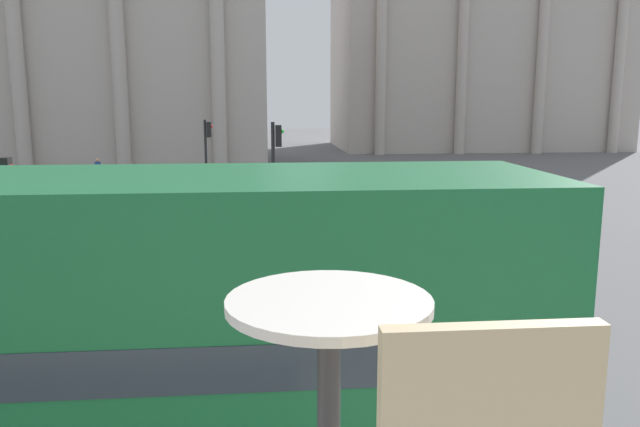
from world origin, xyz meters
name	(u,v)px	position (x,y,z in m)	size (l,w,h in m)	color
double_decker_bus	(13,342)	(-1.70, 4.44, 2.21)	(11.42, 2.68, 3.97)	black
cafe_dining_table	(329,362)	(1.15, -0.35, 3.99)	(0.60, 0.60, 0.73)	#2D2D30
plaza_building_right	(474,30)	(21.70, 59.45, 11.38)	(27.15, 16.18, 22.75)	#BCB2A8
traffic_light_near	(4,221)	(-3.93, 9.99, 2.47)	(0.42, 0.24, 3.78)	black
traffic_light_mid	(276,165)	(1.37, 18.31, 2.62)	(0.42, 0.24, 4.02)	black
traffic_light_far	(207,149)	(-1.59, 27.10, 2.50)	(0.42, 0.24, 3.82)	black
pedestrian_black	(490,221)	(7.95, 16.33, 1.02)	(0.32, 0.32, 1.76)	#282B33
pedestrian_blue	(98,171)	(-7.88, 32.21, 0.95)	(0.32, 0.32, 1.65)	#282B33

